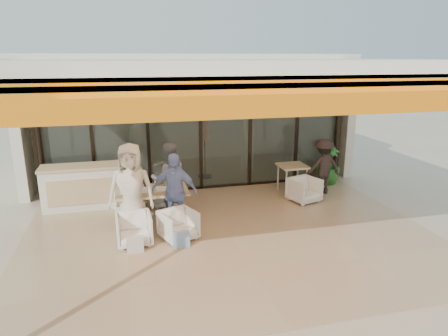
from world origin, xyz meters
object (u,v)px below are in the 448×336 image
object	(u,v)px
diner_navy	(131,184)
side_table	(292,169)
chair_near_right	(178,224)
side_chair	(304,189)
chair_far_right	(167,193)
dining_table	(151,192)
standing_woman	(323,167)
host_counter	(83,187)
diner_grey	(169,179)
diner_cream	(131,190)
chair_far_left	(131,196)
potted_palm	(328,163)
chair_near_left	(134,228)
diner_periwinkle	(174,192)

from	to	relation	value
diner_navy	side_table	xyz separation A→B (m)	(4.12, 0.70, -0.12)
chair_near_right	diner_navy	bearing A→B (deg)	99.11
side_table	side_chair	xyz separation A→B (m)	(0.00, -0.75, -0.30)
chair_far_right	dining_table	bearing A→B (deg)	72.08
diner_navy	standing_woman	size ratio (longest dim) A/B	1.04
host_counter	diner_grey	xyz separation A→B (m)	(1.91, -0.82, 0.29)
diner_navy	diner_cream	bearing A→B (deg)	103.41
dining_table	side_chair	distance (m)	3.74
chair_far_right	chair_far_left	bearing A→B (deg)	6.49
diner_grey	potted_palm	bearing A→B (deg)	-168.73
chair_far_right	host_counter	bearing A→B (deg)	-3.00
chair_near_left	diner_cream	world-z (taller)	diner_cream
diner_navy	diner_periwinkle	bearing A→B (deg)	146.44
chair_far_left	chair_near_right	xyz separation A→B (m)	(0.84, -1.90, 0.00)
diner_grey	potted_palm	distance (m)	4.68
chair_near_left	diner_navy	size ratio (longest dim) A/B	0.44
host_counter	side_table	size ratio (longest dim) A/B	2.48
diner_navy	side_chair	xyz separation A→B (m)	(4.12, -0.05, -0.42)
chair_near_left	side_table	bearing A→B (deg)	24.50
diner_grey	diner_periwinkle	distance (m)	0.90
standing_woman	chair_far_left	bearing A→B (deg)	-3.44
potted_palm	diner_grey	bearing A→B (deg)	-166.05
diner_navy	chair_far_left	bearing A→B (deg)	-76.59
chair_far_right	chair_near_right	xyz separation A→B (m)	(0.00, -1.90, 0.01)
chair_far_right	diner_cream	size ratio (longest dim) A/B	0.33
dining_table	standing_woman	world-z (taller)	standing_woman
potted_palm	side_chair	bearing A→B (deg)	-136.74
chair_near_left	chair_near_right	world-z (taller)	chair_near_left
dining_table	chair_far_left	distance (m)	1.09
chair_far_left	dining_table	bearing A→B (deg)	127.90
dining_table	chair_near_left	bearing A→B (deg)	-113.29
host_counter	side_table	distance (m)	5.20
chair_far_left	chair_near_left	size ratio (longest dim) A/B	0.98
chair_near_left	side_chair	world-z (taller)	side_chair
chair_far_right	chair_near_left	xyz separation A→B (m)	(-0.84, -1.90, 0.02)
host_counter	standing_woman	distance (m)	5.92
diner_cream	standing_woman	bearing A→B (deg)	28.84
diner_navy	host_counter	bearing A→B (deg)	-23.95
diner_cream	diner_periwinkle	bearing A→B (deg)	13.91
chair_far_left	diner_periwinkle	size ratio (longest dim) A/B	0.40
chair_far_left	side_table	bearing A→B (deg)	-162.94
diner_cream	standing_woman	world-z (taller)	diner_cream
chair_far_left	side_chair	xyz separation A→B (m)	(4.12, -0.55, 0.01)
diner_cream	chair_far_right	bearing A→B (deg)	72.95
chair_far_right	diner_cream	xyz separation A→B (m)	(-0.84, -1.40, 0.62)
side_table	potted_palm	bearing A→B (deg)	18.95
standing_woman	diner_periwinkle	bearing A→B (deg)	15.80
diner_navy	side_table	world-z (taller)	diner_navy
chair_near_right	potted_palm	distance (m)	5.20
side_chair	host_counter	bearing A→B (deg)	152.48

